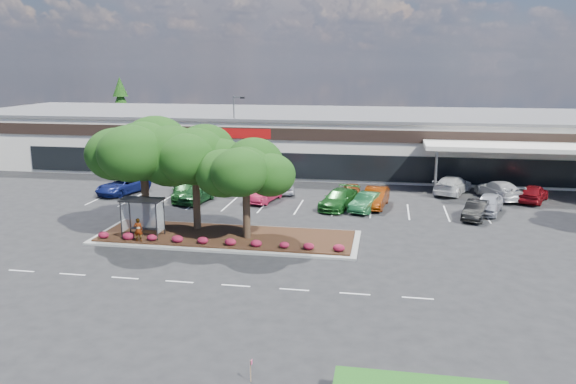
% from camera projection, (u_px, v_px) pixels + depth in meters
% --- Properties ---
extents(ground, '(160.00, 160.00, 0.00)m').
position_uv_depth(ground, '(240.00, 260.00, 34.24)').
color(ground, black).
rests_on(ground, ground).
extents(retail_store, '(80.40, 25.20, 6.25)m').
position_uv_depth(retail_store, '(314.00, 138.00, 66.09)').
color(retail_store, beige).
rests_on(retail_store, ground).
extents(landscape_island, '(18.00, 6.00, 0.26)m').
position_uv_depth(landscape_island, '(227.00, 237.00, 38.39)').
color(landscape_island, gray).
rests_on(landscape_island, ground).
extents(lane_markings, '(33.12, 20.06, 0.01)m').
position_uv_depth(lane_markings, '(272.00, 216.00, 44.27)').
color(lane_markings, silver).
rests_on(lane_markings, ground).
extents(shrub_row, '(17.00, 0.80, 0.50)m').
position_uv_depth(shrub_row, '(218.00, 241.00, 36.28)').
color(shrub_row, maroon).
rests_on(shrub_row, landscape_island).
extents(bus_shelter, '(2.75, 1.55, 2.59)m').
position_uv_depth(bus_shelter, '(143.00, 206.00, 37.82)').
color(bus_shelter, black).
rests_on(bus_shelter, landscape_island).
extents(island_tree_west, '(7.20, 7.20, 7.89)m').
position_uv_depth(island_tree_west, '(144.00, 174.00, 38.97)').
color(island_tree_west, '#153A0D').
rests_on(island_tree_west, landscape_island).
extents(island_tree_mid, '(6.60, 6.60, 7.32)m').
position_uv_depth(island_tree_mid, '(196.00, 178.00, 39.12)').
color(island_tree_mid, '#153A0D').
rests_on(island_tree_mid, landscape_island).
extents(island_tree_east, '(5.80, 5.80, 6.50)m').
position_uv_depth(island_tree_east, '(246.00, 190.00, 37.09)').
color(island_tree_east, '#153A0D').
rests_on(island_tree_east, landscape_island).
extents(conifer_north_west, '(4.40, 4.40, 10.00)m').
position_uv_depth(conifer_north_west, '(121.00, 111.00, 82.36)').
color(conifer_north_west, '#153A0D').
rests_on(conifer_north_west, ground).
extents(person_waiting, '(0.64, 0.48, 1.57)m').
position_uv_depth(person_waiting, '(138.00, 230.00, 36.88)').
color(person_waiting, '#594C47').
rests_on(person_waiting, landscape_island).
extents(light_pole, '(1.43, 0.51, 8.55)m').
position_uv_depth(light_pole, '(236.00, 142.00, 58.42)').
color(light_pole, gray).
rests_on(light_pole, ground).
extents(survey_stake, '(0.07, 0.14, 0.90)m').
position_uv_depth(survey_stake, '(251.00, 368.00, 20.97)').
color(survey_stake, tan).
rests_on(survey_stake, ground).
extents(car_0, '(4.08, 5.96, 1.51)m').
position_uv_depth(car_0, '(123.00, 185.00, 51.70)').
color(car_0, navy).
rests_on(car_0, ground).
extents(car_1, '(2.40, 4.70, 1.53)m').
position_uv_depth(car_1, '(197.00, 194.00, 48.43)').
color(car_1, '#194A21').
rests_on(car_1, ground).
extents(car_2, '(3.68, 5.77, 1.56)m').
position_uv_depth(car_2, '(185.00, 191.00, 49.53)').
color(car_2, '#164619').
rests_on(car_2, ground).
extents(car_3, '(2.71, 5.04, 1.58)m').
position_uv_depth(car_3, '(265.00, 192.00, 48.81)').
color(car_3, maroon).
rests_on(car_3, ground).
extents(car_4, '(3.51, 5.67, 1.53)m').
position_uv_depth(car_4, '(339.00, 199.00, 46.46)').
color(car_4, '#19531A').
rests_on(car_4, ground).
extents(car_5, '(3.06, 4.72, 1.47)m').
position_uv_depth(car_5, '(367.00, 202.00, 45.67)').
color(car_5, '#164B27').
rests_on(car_5, ground).
extents(car_6, '(2.41, 5.14, 1.63)m').
position_uv_depth(car_6, '(375.00, 197.00, 46.79)').
color(car_6, '#652102').
rests_on(car_6, ground).
extents(car_7, '(3.22, 4.88, 1.54)m').
position_uv_depth(car_7, '(488.00, 204.00, 44.87)').
color(car_7, '#A6A8B1').
rests_on(car_7, ground).
extents(car_8, '(2.72, 4.49, 1.40)m').
position_uv_depth(car_8, '(476.00, 210.00, 43.26)').
color(car_8, black).
rests_on(car_8, ground).
extents(car_9, '(2.64, 4.42, 1.41)m').
position_uv_depth(car_9, '(139.00, 178.00, 55.49)').
color(car_9, maroon).
rests_on(car_9, ground).
extents(car_10, '(2.88, 4.90, 1.57)m').
position_uv_depth(car_10, '(236.00, 184.00, 52.40)').
color(car_10, silver).
rests_on(car_10, ground).
extents(car_11, '(3.03, 5.24, 1.68)m').
position_uv_depth(car_11, '(223.00, 180.00, 53.55)').
color(car_11, '#16441B').
rests_on(car_11, ground).
extents(car_12, '(2.42, 4.32, 1.39)m').
position_uv_depth(car_12, '(285.00, 185.00, 52.00)').
color(car_12, silver).
rests_on(car_12, ground).
extents(car_14, '(1.88, 4.02, 1.33)m').
position_uv_depth(car_14, '(352.00, 190.00, 50.27)').
color(car_14, brown).
rests_on(car_14, ground).
extents(car_15, '(4.36, 6.12, 1.65)m').
position_uv_depth(car_15, '(452.00, 185.00, 51.66)').
color(car_15, white).
rests_on(car_15, ground).
extents(car_16, '(3.95, 5.95, 1.60)m').
position_uv_depth(car_16, '(498.00, 190.00, 49.72)').
color(car_16, silver).
rests_on(car_16, ground).
extents(car_17, '(3.55, 4.88, 1.54)m').
position_uv_depth(car_17, '(534.00, 193.00, 48.51)').
color(car_17, maroon).
rests_on(car_17, ground).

